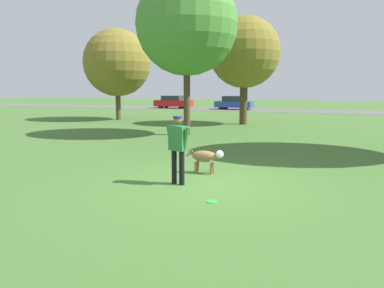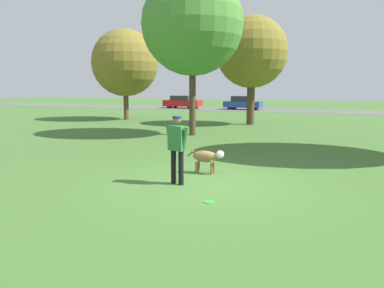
% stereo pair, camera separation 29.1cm
% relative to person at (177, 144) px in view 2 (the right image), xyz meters
% --- Properties ---
extents(ground_plane, '(120.00, 120.00, 0.00)m').
position_rel_person_xyz_m(ground_plane, '(0.64, 0.24, -0.99)').
color(ground_plane, '#426B2D').
extents(far_road_strip, '(120.00, 6.00, 0.01)m').
position_rel_person_xyz_m(far_road_strip, '(0.64, 29.92, -0.98)').
color(far_road_strip, '#5B5B59').
rests_on(far_road_strip, ground_plane).
extents(person, '(0.69, 0.32, 1.67)m').
position_rel_person_xyz_m(person, '(0.00, 0.00, 0.00)').
color(person, black).
rests_on(person, ground_plane).
extents(dog, '(1.09, 0.34, 0.66)m').
position_rel_person_xyz_m(dog, '(0.28, 1.34, -0.53)').
color(dog, olive).
rests_on(dog, ground_plane).
extents(frisbee, '(0.22, 0.22, 0.02)m').
position_rel_person_xyz_m(frisbee, '(1.21, -1.09, -0.98)').
color(frisbee, '#33D838').
rests_on(frisbee, ground_plane).
extents(tree_mid_center, '(4.39, 4.39, 6.66)m').
position_rel_person_xyz_m(tree_mid_center, '(-1.79, 15.07, 3.45)').
color(tree_mid_center, '#4C3826').
rests_on(tree_mid_center, ground_plane).
extents(tree_far_left, '(4.72, 4.72, 6.39)m').
position_rel_person_xyz_m(tree_far_left, '(-10.93, 15.17, 3.03)').
color(tree_far_left, brown).
rests_on(tree_far_left, ground_plane).
extents(tree_near_left, '(4.82, 4.82, 7.68)m').
position_rel_person_xyz_m(tree_near_left, '(-3.18, 8.81, 4.27)').
color(tree_near_left, '#4C3826').
rests_on(tree_near_left, ground_plane).
extents(parked_car_red, '(4.09, 1.89, 1.39)m').
position_rel_person_xyz_m(parked_car_red, '(-13.00, 29.99, -0.30)').
color(parked_car_red, red).
rests_on(parked_car_red, ground_plane).
extents(parked_car_blue, '(3.87, 1.83, 1.40)m').
position_rel_person_xyz_m(parked_car_blue, '(-6.16, 30.01, -0.30)').
color(parked_car_blue, '#284293').
rests_on(parked_car_blue, ground_plane).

